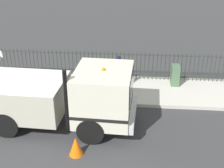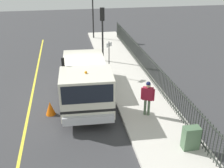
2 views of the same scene
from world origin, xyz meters
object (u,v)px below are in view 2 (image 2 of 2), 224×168
(street_sign, at_px, (109,55))
(utility_cabinet, at_px, (191,138))
(traffic_light_near, at_px, (102,24))
(work_truck, at_px, (85,81))
(traffic_cone, at_px, (50,108))
(traffic_light_mid, at_px, (93,4))
(worker_standing, at_px, (148,95))

(street_sign, bearing_deg, utility_cabinet, -75.98)
(traffic_light_near, distance_m, street_sign, 3.10)
(work_truck, relative_size, traffic_light_near, 1.74)
(work_truck, height_order, street_sign, work_truck)
(traffic_light_near, relative_size, traffic_cone, 5.61)
(work_truck, distance_m, street_sign, 3.37)
(traffic_light_mid, height_order, utility_cabinet, traffic_light_mid)
(work_truck, bearing_deg, worker_standing, 147.10)
(worker_standing, bearing_deg, street_sign, -51.84)
(worker_standing, bearing_deg, work_truck, -8.58)
(traffic_light_mid, bearing_deg, work_truck, 84.77)
(worker_standing, xyz_separation_m, traffic_cone, (-4.40, 1.08, -0.85))
(work_truck, distance_m, traffic_light_near, 6.18)
(worker_standing, relative_size, traffic_light_near, 0.46)
(street_sign, bearing_deg, traffic_cone, -133.07)
(work_truck, height_order, traffic_cone, work_truck)
(work_truck, xyz_separation_m, utility_cabinet, (3.54, -4.50, -0.64))
(traffic_light_near, bearing_deg, traffic_cone, 72.92)
(traffic_light_mid, bearing_deg, utility_cabinet, 99.29)
(traffic_light_near, distance_m, utility_cabinet, 10.62)
(utility_cabinet, bearing_deg, traffic_cone, 145.13)
(work_truck, relative_size, worker_standing, 3.82)
(traffic_light_near, xyz_separation_m, street_sign, (-0.04, -2.84, -1.25))
(traffic_light_near, bearing_deg, street_sign, 100.28)
(worker_standing, height_order, traffic_cone, worker_standing)
(worker_standing, xyz_separation_m, street_sign, (-0.94, 4.78, 0.35))
(utility_cabinet, bearing_deg, work_truck, 128.15)
(work_truck, relative_size, traffic_cone, 9.75)
(traffic_light_mid, bearing_deg, traffic_cone, 77.73)
(traffic_light_mid, xyz_separation_m, street_sign, (-0.11, -9.13, -1.68))
(traffic_cone, bearing_deg, traffic_light_mid, 74.44)
(work_truck, xyz_separation_m, traffic_light_near, (1.73, 5.74, 1.53))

